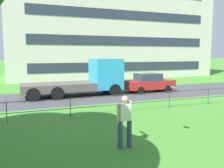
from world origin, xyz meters
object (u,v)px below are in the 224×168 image
(car_red_far_left, at_px, (149,83))
(person_thrower, at_px, (125,120))
(apartment_building_background, at_px, (107,20))
(frisbee, at_px, (174,87))
(flatbed_truck_left, at_px, (87,79))

(car_red_far_left, bearing_deg, person_thrower, -123.74)
(car_red_far_left, bearing_deg, apartment_building_background, 81.81)
(frisbee, bearing_deg, person_thrower, -176.13)
(person_thrower, height_order, apartment_building_background, apartment_building_background)
(flatbed_truck_left, distance_m, apartment_building_background, 19.27)
(person_thrower, bearing_deg, car_red_far_left, 56.26)
(frisbee, bearing_deg, flatbed_truck_left, 91.98)
(car_red_far_left, distance_m, apartment_building_background, 18.40)
(apartment_building_background, bearing_deg, person_thrower, -108.84)
(person_thrower, bearing_deg, flatbed_truck_left, 81.11)
(frisbee, height_order, apartment_building_background, apartment_building_background)
(flatbed_truck_left, bearing_deg, apartment_building_background, 65.34)
(person_thrower, distance_m, frisbee, 2.22)
(flatbed_truck_left, height_order, car_red_far_left, flatbed_truck_left)
(frisbee, bearing_deg, car_red_far_left, 64.50)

